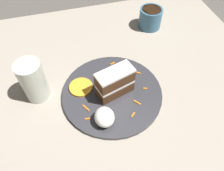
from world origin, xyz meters
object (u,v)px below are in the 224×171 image
Objects in this scene: plate at (112,93)px; cream_dollop at (104,117)px; orange_garnish at (81,87)px; coffee_mug at (150,17)px; drinking_glass at (34,83)px; cake_slice at (115,82)px.

plate is 5.05× the size of cream_dollop.
orange_garnish reaches higher than plate.
plate is at bearing 140.53° from coffee_mug.
drinking_glass is 1.50× the size of coffee_mug.
drinking_glass is 0.51m from coffee_mug.
cake_slice reaches higher than cream_dollop.
orange_garnish is (0.04, 0.10, -0.04)m from cake_slice.
cream_dollop is (-0.09, 0.05, 0.03)m from plate.
orange_garnish is 0.55× the size of drinking_glass.
coffee_mug is (0.29, -0.23, -0.02)m from cake_slice.
cake_slice reaches higher than plate.
plate is at bearing 61.72° from cake_slice.
orange_garnish is at bearing 17.16° from cream_dollop.
coffee_mug is at bearing -63.40° from drinking_glass.
orange_garnish is at bearing 49.74° from cake_slice.
drinking_glass is (0.02, 0.13, 0.04)m from orange_garnish.
coffee_mug is (0.25, -0.33, 0.03)m from orange_garnish.
drinking_glass reaches higher than orange_garnish.
cream_dollop is at bearing 153.03° from plate.
plate is at bearing -105.48° from drinking_glass.
cake_slice is 1.63× the size of orange_garnish.
orange_garnish is at bearing 64.97° from plate.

